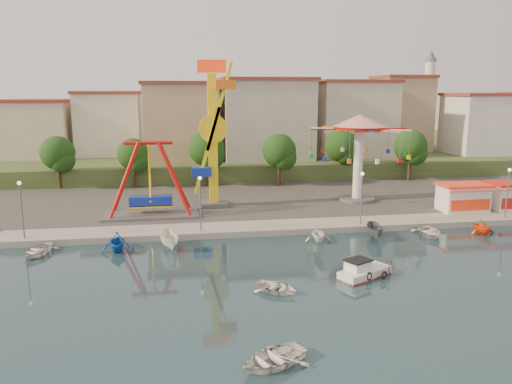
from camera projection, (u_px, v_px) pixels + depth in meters
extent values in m
plane|color=#132935|center=(319.00, 282.00, 36.54)|extent=(200.00, 200.00, 0.00)
cube|color=#9E998E|center=(230.00, 161.00, 96.49)|extent=(200.00, 100.00, 0.60)
cube|color=#4C4944|center=(256.00, 193.00, 65.46)|extent=(90.00, 28.00, 0.01)
cube|color=#384C26|center=(227.00, 152.00, 101.09)|extent=(200.00, 60.00, 3.00)
cube|color=#59595E|center=(152.00, 214.00, 53.66)|extent=(10.00, 5.00, 0.30)
cube|color=#1229A5|center=(151.00, 201.00, 53.37)|extent=(4.50, 1.40, 1.00)
cylinder|color=red|center=(148.00, 143.00, 52.13)|extent=(5.00, 0.40, 0.40)
cube|color=#59595E|center=(214.00, 204.00, 58.02)|extent=(3.00, 3.00, 0.50)
cube|color=yellow|center=(213.00, 141.00, 56.58)|extent=(1.00, 1.00, 15.00)
cube|color=#F4370D|center=(212.00, 66.00, 54.92)|extent=(3.20, 0.50, 1.40)
cylinder|color=yellow|center=(213.00, 129.00, 55.50)|extent=(3.20, 0.50, 3.20)
cube|color=yellow|center=(219.00, 107.00, 54.94)|extent=(3.16, 0.35, 9.69)
cube|color=orange|center=(225.00, 85.00, 54.57)|extent=(2.20, 1.20, 1.00)
cylinder|color=#59595E|center=(356.00, 199.00, 60.71)|extent=(4.40, 4.40, 0.40)
cylinder|color=white|center=(358.00, 164.00, 59.85)|extent=(1.10, 1.10, 9.00)
cylinder|color=red|center=(359.00, 128.00, 58.99)|extent=(6.00, 6.00, 0.50)
cone|color=red|center=(360.00, 120.00, 58.81)|extent=(6.40, 6.40, 1.40)
cube|color=white|center=(463.00, 199.00, 55.35)|extent=(5.00, 3.00, 2.80)
cube|color=#FD3B16|center=(464.00, 185.00, 55.04)|extent=(5.40, 3.40, 0.25)
cube|color=red|center=(472.00, 191.00, 53.47)|extent=(5.00, 0.77, 0.43)
cube|color=white|center=(512.00, 197.00, 56.28)|extent=(5.00, 3.00, 2.80)
cylinder|color=#59595E|center=(22.00, 211.00, 44.83)|extent=(0.14, 0.14, 5.00)
cylinder|color=#59595E|center=(200.00, 205.00, 47.28)|extent=(0.14, 0.14, 5.00)
cylinder|color=#59595E|center=(361.00, 200.00, 49.73)|extent=(0.14, 0.14, 5.00)
cylinder|color=#59595E|center=(507.00, 194.00, 52.18)|extent=(0.14, 0.14, 5.00)
cylinder|color=#382314|center=(59.00, 176.00, 67.87)|extent=(0.44, 0.44, 3.60)
sphere|color=black|center=(58.00, 153.00, 67.25)|extent=(4.60, 4.60, 4.60)
cylinder|color=#382314|center=(134.00, 175.00, 68.71)|extent=(0.44, 0.44, 3.40)
sphere|color=black|center=(133.00, 154.00, 68.13)|extent=(4.35, 4.35, 4.35)
cylinder|color=#382314|center=(207.00, 172.00, 69.77)|extent=(0.44, 0.44, 3.92)
sphere|color=black|center=(207.00, 148.00, 69.10)|extent=(5.02, 5.02, 5.02)
cylinder|color=#382314|center=(279.00, 173.00, 69.93)|extent=(0.44, 0.44, 3.66)
sphere|color=black|center=(279.00, 151.00, 69.30)|extent=(4.68, 4.68, 4.68)
cylinder|color=#382314|center=(341.00, 168.00, 74.34)|extent=(0.44, 0.44, 3.80)
sphere|color=black|center=(341.00, 146.00, 73.69)|extent=(4.86, 4.86, 4.86)
cylinder|color=#382314|center=(409.00, 168.00, 74.11)|extent=(0.44, 0.44, 3.77)
sphere|color=black|center=(411.00, 146.00, 73.47)|extent=(4.83, 4.83, 4.83)
cube|color=beige|center=(18.00, 124.00, 74.23)|extent=(9.26, 9.53, 11.87)
cube|color=silver|center=(107.00, 131.00, 81.55)|extent=(12.33, 9.01, 8.63)
cube|color=tan|center=(187.00, 122.00, 83.86)|extent=(11.95, 9.28, 11.23)
cube|color=beige|center=(271.00, 128.00, 83.12)|extent=(12.59, 10.50, 9.20)
cube|color=beige|center=(342.00, 126.00, 88.46)|extent=(10.75, 9.23, 9.24)
cube|color=tan|center=(418.00, 120.00, 88.49)|extent=(12.77, 10.96, 11.21)
cube|color=silver|center=(484.00, 117.00, 88.67)|extent=(8.23, 8.98, 12.36)
cylinder|color=silver|center=(428.00, 106.00, 92.12)|extent=(1.80, 1.80, 16.00)
cylinder|color=#59595E|center=(430.00, 78.00, 91.12)|extent=(2.80, 2.80, 0.30)
cone|color=#59595E|center=(431.00, 55.00, 90.32)|extent=(2.20, 2.20, 2.00)
cube|color=white|center=(364.00, 274.00, 37.46)|extent=(4.53, 3.44, 0.77)
cube|color=red|center=(364.00, 276.00, 37.50)|extent=(4.53, 3.44, 0.14)
cube|color=white|center=(358.00, 266.00, 37.33)|extent=(2.11, 1.93, 0.77)
cube|color=black|center=(358.00, 260.00, 37.25)|extent=(2.34, 2.16, 0.10)
torus|color=black|center=(369.00, 276.00, 36.61)|extent=(0.65, 0.46, 0.65)
torus|color=black|center=(384.00, 275.00, 36.83)|extent=(0.65, 0.46, 0.65)
imported|color=white|center=(276.00, 287.00, 34.71)|extent=(3.92, 3.84, 0.66)
imported|color=silver|center=(273.00, 358.00, 25.41)|extent=(4.68, 4.18, 0.80)
imported|color=silver|center=(37.00, 250.00, 42.56)|extent=(3.49, 4.35, 0.80)
imported|color=blue|center=(117.00, 241.00, 43.50)|extent=(2.97, 3.39, 1.70)
imported|color=white|center=(170.00, 240.00, 44.20)|extent=(2.21, 4.12, 1.51)
imported|color=white|center=(318.00, 233.00, 46.29)|extent=(2.64, 3.00, 1.49)
imported|color=#56575B|center=(375.00, 231.00, 47.15)|extent=(2.11, 3.84, 1.40)
imported|color=silver|center=(430.00, 232.00, 48.06)|extent=(3.21, 4.20, 0.81)
imported|color=#FA4A16|center=(482.00, 226.00, 48.83)|extent=(2.74, 3.07, 1.46)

